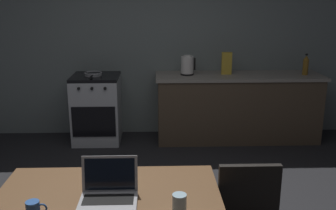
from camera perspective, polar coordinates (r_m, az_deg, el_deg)
name	(u,v)px	position (r m, az deg, el deg)	size (l,w,h in m)	color
back_wall	(164,35)	(5.28, -0.64, 10.37)	(6.40, 0.10, 2.73)	slate
kitchen_counter	(237,107)	(5.21, 10.16, -0.27)	(2.16, 0.64, 0.88)	#4C3D2D
stove_oven	(97,108)	(5.16, -10.45, -0.49)	(0.60, 0.62, 0.88)	#B7BABF
laptop	(109,193)	(2.24, -8.76, -12.68)	(0.32, 0.26, 0.23)	#99999E
electric_kettle	(187,65)	(4.99, 2.87, 5.86)	(0.19, 0.17, 0.26)	black
bottle	(306,65)	(5.29, 19.67, 5.60)	(0.07, 0.07, 0.27)	#8C601E
frying_pan	(93,74)	(5.03, -11.00, 4.53)	(0.23, 0.40, 0.05)	gray
coffee_mug	(34,209)	(2.18, -19.23, -14.31)	(0.11, 0.07, 0.09)	#264C8C
drinking_glass	(179,205)	(2.07, 1.69, -14.58)	(0.07, 0.07, 0.12)	#99B7C6
cereal_box	(227,63)	(5.08, 8.65, 6.11)	(0.13, 0.05, 0.29)	gold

